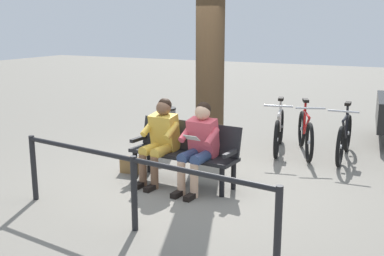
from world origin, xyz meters
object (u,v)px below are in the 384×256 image
object	(u,v)px
bench	(186,148)
bicycle_silver	(279,131)
person_companion	(161,137)
person_reading	(199,142)
tree_trunk	(210,56)
bicycle_orange	(305,133)
handbag	(131,165)
litter_bin	(166,130)
bicycle_red	(344,138)

from	to	relation	value
bench	bicycle_silver	size ratio (longest dim) A/B	0.99
person_companion	bicycle_silver	size ratio (longest dim) A/B	0.72
person_reading	tree_trunk	bearing A→B (deg)	-65.34
person_companion	bicycle_orange	size ratio (longest dim) A/B	0.75
handbag	litter_bin	size ratio (longest dim) A/B	0.38
tree_trunk	bicycle_red	distance (m)	2.63
bicycle_orange	bicycle_silver	distance (m)	0.47
tree_trunk	litter_bin	xyz separation A→B (m)	(0.79, 0.09, -1.31)
bench	person_reading	size ratio (longest dim) A/B	1.36
bench	bicycle_orange	size ratio (longest dim) A/B	1.02
bench	tree_trunk	size ratio (longest dim) A/B	0.48
bicycle_red	bicycle_orange	size ratio (longest dim) A/B	1.05
person_reading	bicycle_red	xyz separation A→B (m)	(-1.54, -2.42, -0.31)
person_reading	litter_bin	distance (m)	2.02
person_reading	person_companion	size ratio (longest dim) A/B	1.00
person_companion	litter_bin	size ratio (longest dim) A/B	1.51
person_companion	litter_bin	distance (m)	1.62
bicycle_red	bench	bearing A→B (deg)	-41.43
bicycle_red	tree_trunk	bearing A→B (deg)	-69.75
person_reading	handbag	size ratio (longest dim) A/B	4.00
handbag	bicycle_red	distance (m)	3.58
person_companion	tree_trunk	size ratio (longest dim) A/B	0.35
person_reading	person_companion	bearing A→B (deg)	-0.05
handbag	bicycle_silver	xyz separation A→B (m)	(-1.67, -2.23, 0.24)
bench	bicycle_red	world-z (taller)	bicycle_red
handbag	tree_trunk	xyz separation A→B (m)	(-0.70, -1.37, 1.59)
litter_bin	bicycle_silver	size ratio (longest dim) A/B	0.48
bench	bicycle_red	distance (m)	2.90
tree_trunk	bench	bearing A→B (deg)	100.12
person_companion	bicycle_orange	xyz separation A→B (m)	(-1.52, -2.39, -0.30)
bicycle_silver	person_companion	bearing A→B (deg)	-35.72
tree_trunk	bicycle_orange	xyz separation A→B (m)	(-1.44, -0.87, -1.35)
person_reading	bicycle_orange	world-z (taller)	person_reading
person_reading	tree_trunk	xyz separation A→B (m)	(0.55, -1.58, 1.04)
bench	bicycle_silver	world-z (taller)	bicycle_silver
bench	person_companion	distance (m)	0.39
handbag	bicycle_silver	size ratio (longest dim) A/B	0.18
bench	handbag	size ratio (longest dim) A/B	5.46
person_companion	litter_bin	world-z (taller)	person_companion
bicycle_red	person_reading	bearing A→B (deg)	-34.26
tree_trunk	person_reading	bearing A→B (deg)	109.29
bicycle_red	bicycle_orange	world-z (taller)	same
tree_trunk	bicycle_orange	distance (m)	2.15
person_companion	bench	bearing A→B (deg)	-152.74
bicycle_red	person_companion	bearing A→B (deg)	-44.48
person_reading	tree_trunk	distance (m)	1.97
bench	person_reading	world-z (taller)	person_reading
bicycle_silver	handbag	bearing A→B (deg)	-48.57
bicycle_red	handbag	bearing A→B (deg)	-53.31
handbag	bicycle_silver	bearing A→B (deg)	-126.86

